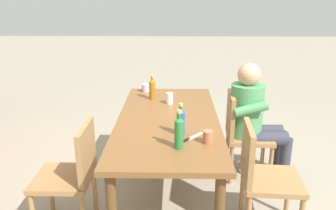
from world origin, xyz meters
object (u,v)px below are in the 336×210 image
Objects in this scene: chair_far_left at (73,172)px; bottle_green at (179,132)px; cup_terracotta at (208,137)px; table_knife at (191,138)px; cup_white at (170,98)px; backpack_by_near_side at (156,117)px; person_in_white_shirt at (254,115)px; cup_steel at (146,88)px; bottle_blue at (181,121)px; bottle_amber at (152,89)px; dining_table at (168,128)px; chair_near_left at (262,173)px; chair_near_right at (242,131)px.

bottle_green is at bearing -101.57° from chair_far_left.
table_knife is at bearing 56.45° from cup_terracotta.
chair_far_left is 1.09m from cup_terracotta.
backpack_by_near_side is (1.16, 0.20, -0.63)m from cup_white.
cup_steel is (0.40, 1.10, 0.16)m from person_in_white_shirt.
table_knife is (-0.00, -0.91, 0.29)m from chair_far_left.
person_in_white_shirt is 1.28m from bottle_green.
bottle_amber is at bearing 16.84° from bottle_blue.
dining_table reaches higher than backpack_by_near_side.
cup_steel is at bearing 17.56° from dining_table.
chair_near_left is 0.86m from person_in_white_shirt.
bottle_green is at bearing 176.32° from bottle_blue.
chair_far_left is 1.19m from bottle_amber.
chair_near_left reaches higher than table_knife.
chair_near_right is at bearing -33.07° from table_knife.
bottle_blue is at bearing -172.80° from cup_white.
chair_near_left is 0.56m from cup_terracotta.
person_in_white_shirt reaches higher than bottle_green.
chair_far_left reaches higher than backpack_by_near_side.
bottle_blue is (0.07, 0.63, 0.40)m from chair_near_left.
backpack_by_near_side is (1.14, 0.93, -0.29)m from chair_near_right.
person_in_white_shirt is 1.09m from bottle_blue.
dining_table is at bearing 30.62° from cup_terracotta.
dining_table is 0.43m from cup_white.
bottle_green reaches higher than cup_white.
bottle_amber reaches higher than cup_white.
table_knife reaches higher than backpack_by_near_side.
cup_white is at bearing 41.45° from chair_near_left.
bottle_blue is 0.15m from table_knife.
backpack_by_near_side is at bearing -5.09° from cup_steel.
chair_near_right is 3.50× the size of bottle_blue.
bottle_blue reaches higher than cup_steel.
bottle_blue is at bearing 140.89° from chair_near_right.
dining_table is 2.15× the size of chair_near_left.
backpack_by_near_side is (1.98, 0.93, -0.29)m from chair_near_left.
person_in_white_shirt is 1.08m from table_knife.
chair_near_right is 4.48× the size of table_knife.
backpack_by_near_side is (0.74, -0.07, -0.62)m from cup_steel.
bottle_green is (-1.01, 0.64, 0.41)m from chair_near_right.
chair_near_right is 8.07× the size of cup_white.
cup_terracotta is at bearing -156.10° from bottle_amber.
chair_near_right reaches higher than cup_steel.
bottle_green is at bearing -175.41° from cup_white.
cup_terracotta is 0.87× the size of cup_white.
chair_far_left is at bearing 149.91° from bottle_amber.
cup_terracotta is at bearing 101.37° from chair_near_left.
cup_white is 0.26× the size of backpack_by_near_side.
table_knife is at bearing -169.36° from backpack_by_near_side.
chair_near_left reaches higher than dining_table.
dining_table is 0.86m from chair_near_left.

